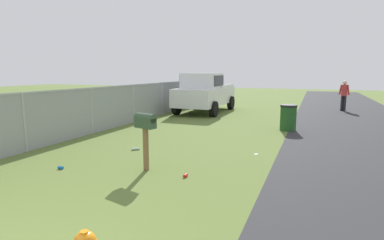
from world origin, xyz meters
name	(u,v)px	position (x,y,z in m)	size (l,w,h in m)	color
mailbox	(145,125)	(4.73, 0.23, 1.02)	(0.31, 0.52, 1.27)	brown
pickup_truck	(205,92)	(14.47, 2.34, 1.10)	(4.86, 2.25, 2.09)	silver
trash_bin	(288,118)	(10.75, -2.28, 0.48)	(0.61, 0.61, 0.96)	#1E4C1E
pedestrian	(344,93)	(17.87, -4.65, 0.98)	(0.30, 0.55, 1.69)	black
fence_section	(115,105)	(8.90, 4.07, 0.88)	(18.79, 0.07, 1.63)	#9EA3A8
litter_can_midfield_b	(186,176)	(4.65, -0.75, 0.03)	(0.07, 0.07, 0.12)	red
litter_bottle_midfield_a	(136,149)	(6.16, 1.41, 0.04)	(0.07, 0.07, 0.22)	#B2D8BF
litter_wrapper_by_mailbox	(256,154)	(6.98, -1.79, 0.00)	(0.12, 0.08, 0.01)	silver
litter_can_far_scatter	(61,168)	(4.09, 2.06, 0.03)	(0.07, 0.07, 0.12)	blue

